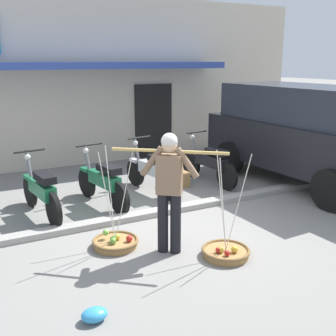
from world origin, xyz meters
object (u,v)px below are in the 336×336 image
at_px(fruit_vendor, 169,185).
at_px(fruit_basket_right_side, 116,242).
at_px(plastic_litter_bag, 94,315).
at_px(wooden_crate, 177,179).
at_px(parked_truck, 307,132).
at_px(fruit_basket_left_side, 226,252).
at_px(motorcycle_second_in_row, 103,182).
at_px(motorcycle_third_in_row, 153,171).
at_px(motorcycle_nearest_shop, 41,191).
at_px(motorcycle_end_of_row, 209,163).

height_order(fruit_vendor, fruit_basket_right_side, fruit_vendor).
bearing_deg(plastic_litter_bag, wooden_crate, 50.58).
distance_m(fruit_basket_right_side, parked_truck, 5.10).
bearing_deg(fruit_vendor, plastic_litter_bag, -143.76).
bearing_deg(parked_truck, fruit_basket_left_side, -149.37).
bearing_deg(fruit_basket_left_side, parked_truck, 30.63).
bearing_deg(fruit_basket_left_side, motorcycle_second_in_row, 105.76).
xyz_separation_m(fruit_basket_right_side, wooden_crate, (2.23, 2.17, 0.08)).
relative_size(fruit_vendor, motorcycle_third_in_row, 0.94).
bearing_deg(motorcycle_third_in_row, wooden_crate, 12.75).
relative_size(fruit_basket_left_side, parked_truck, 0.30).
height_order(fruit_basket_left_side, fruit_basket_right_side, same).
xyz_separation_m(fruit_basket_left_side, wooden_crate, (1.00, 3.17, 0.09)).
height_order(fruit_basket_right_side, motorcycle_nearest_shop, fruit_basket_right_side).
relative_size(fruit_basket_left_side, motorcycle_end_of_row, 0.80).
xyz_separation_m(fruit_basket_right_side, motorcycle_second_in_row, (0.44, 1.77, 0.38)).
bearing_deg(motorcycle_end_of_row, motorcycle_nearest_shop, -174.91).
bearing_deg(motorcycle_second_in_row, plastic_litter_bag, -110.89).
bearing_deg(motorcycle_end_of_row, parked_truck, -25.69).
bearing_deg(motorcycle_second_in_row, fruit_basket_right_side, -103.99).
bearing_deg(plastic_litter_bag, motorcycle_nearest_shop, 87.33).
relative_size(parked_truck, plastic_litter_bag, 17.39).
bearing_deg(parked_truck, motorcycle_second_in_row, 171.95).
bearing_deg(fruit_basket_left_side, motorcycle_nearest_shop, 124.81).
height_order(fruit_vendor, motorcycle_second_in_row, fruit_vendor).
relative_size(fruit_vendor, fruit_basket_right_side, 1.17).
bearing_deg(fruit_basket_right_side, plastic_litter_bag, -118.04).
bearing_deg(motorcycle_nearest_shop, fruit_basket_left_side, -55.19).
bearing_deg(motorcycle_nearest_shop, plastic_litter_bag, -92.67).
distance_m(fruit_basket_left_side, fruit_basket_right_side, 1.58).
bearing_deg(motorcycle_end_of_row, motorcycle_third_in_row, -178.39).
distance_m(motorcycle_nearest_shop, parked_truck, 5.61).
bearing_deg(motorcycle_second_in_row, motorcycle_end_of_row, 6.40).
bearing_deg(motorcycle_end_of_row, fruit_vendor, -132.67).
height_order(motorcycle_third_in_row, plastic_litter_bag, motorcycle_third_in_row).
distance_m(fruit_vendor, motorcycle_second_in_row, 2.34).
bearing_deg(plastic_litter_bag, parked_truck, 25.44).
distance_m(motorcycle_second_in_row, parked_truck, 4.51).
relative_size(fruit_basket_left_side, fruit_basket_right_side, 1.00).
xyz_separation_m(parked_truck, plastic_litter_bag, (-5.69, -2.71, -1.06)).
bearing_deg(plastic_litter_bag, fruit_vendor, 36.24).
bearing_deg(motorcycle_second_in_row, parked_truck, -8.05).
bearing_deg(motorcycle_nearest_shop, wooden_crate, 8.48).
xyz_separation_m(fruit_basket_left_side, plastic_litter_bag, (-2.06, -0.55, -0.00)).
xyz_separation_m(motorcycle_second_in_row, motorcycle_third_in_row, (1.14, 0.24, 0.00)).
xyz_separation_m(fruit_vendor, motorcycle_second_in_row, (-0.17, 2.27, -0.52)).
distance_m(motorcycle_second_in_row, plastic_litter_bag, 3.59).
bearing_deg(parked_truck, fruit_vendor, -158.79).
bearing_deg(motorcycle_end_of_row, fruit_basket_left_side, -119.69).
bearing_deg(fruit_basket_left_side, motorcycle_end_of_row, 60.31).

